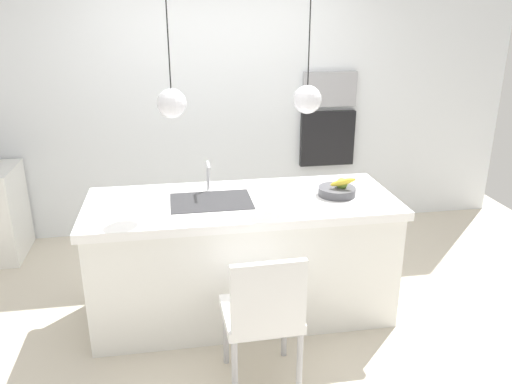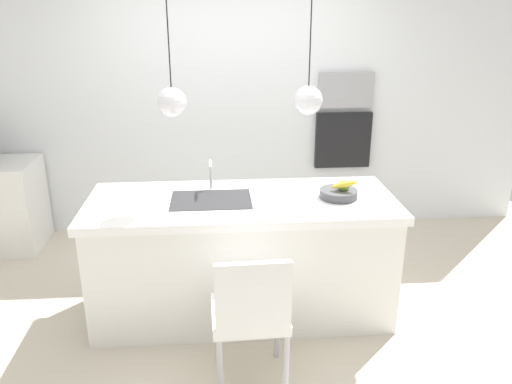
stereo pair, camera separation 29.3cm
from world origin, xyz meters
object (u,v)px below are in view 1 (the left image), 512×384
(chair_near, at_px, (264,312))
(fruit_bowl, at_px, (338,190))
(microwave, at_px, (329,89))
(oven, at_px, (327,138))

(chair_near, bearing_deg, fruit_bowl, 49.33)
(microwave, bearing_deg, fruit_bowl, -104.54)
(fruit_bowl, xyz_separation_m, microwave, (0.42, 1.61, 0.47))
(oven, bearing_deg, microwave, 0.00)
(fruit_bowl, distance_m, oven, 1.66)
(fruit_bowl, relative_size, microwave, 0.49)
(fruit_bowl, xyz_separation_m, oven, (0.42, 1.61, -0.03))
(chair_near, bearing_deg, oven, 65.42)
(fruit_bowl, bearing_deg, chair_near, -130.67)
(microwave, bearing_deg, chair_near, -114.58)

